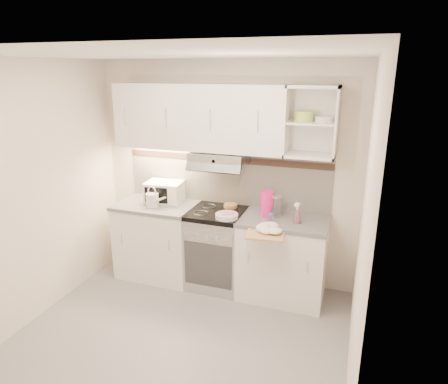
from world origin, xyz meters
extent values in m
plane|color=gray|center=(0.00, 0.00, 0.00)|extent=(3.00, 3.00, 0.00)
cube|color=beige|center=(0.00, 1.40, 1.25)|extent=(3.00, 0.04, 2.50)
cube|color=beige|center=(0.00, -1.40, 1.25)|extent=(3.00, 0.04, 2.50)
cube|color=beige|center=(-1.50, 0.00, 1.25)|extent=(0.04, 2.80, 2.50)
cube|color=beige|center=(1.50, 0.00, 1.25)|extent=(0.04, 2.80, 2.50)
cube|color=white|center=(0.00, 0.00, 2.50)|extent=(3.00, 2.80, 0.04)
cube|color=silver|center=(0.00, 1.39, 1.22)|extent=(2.40, 0.02, 0.64)
cube|color=#33221B|center=(0.00, 1.38, 1.42)|extent=(2.40, 0.01, 0.08)
cube|color=white|center=(-0.25, 1.23, 1.90)|extent=(1.90, 0.34, 0.70)
cube|color=white|center=(0.95, 1.23, 1.90)|extent=(0.50, 0.34, 0.70)
cylinder|color=#A3BD48|center=(0.87, 1.23, 1.95)|extent=(0.19, 0.19, 0.10)
cylinder|color=silver|center=(1.07, 1.23, 1.93)|extent=(0.18, 0.18, 0.06)
cube|color=#B7B7BC|center=(0.00, 1.20, 1.48)|extent=(0.60, 0.40, 0.12)
cube|color=white|center=(-0.75, 1.10, 0.43)|extent=(0.90, 0.60, 0.86)
cube|color=slate|center=(-0.75, 1.10, 0.88)|extent=(0.92, 0.62, 0.04)
cube|color=white|center=(0.75, 1.10, 0.43)|extent=(0.90, 0.60, 0.86)
cube|color=slate|center=(0.75, 1.10, 0.88)|extent=(0.92, 0.62, 0.04)
cube|color=#B7B7BC|center=(0.00, 1.10, 0.42)|extent=(0.60, 0.58, 0.85)
cube|color=black|center=(0.00, 1.10, 0.88)|extent=(0.60, 0.60, 0.05)
cube|color=white|center=(-0.69, 1.22, 1.02)|extent=(0.45, 0.35, 0.24)
cube|color=black|center=(-0.69, 1.07, 1.02)|extent=(0.27, 0.04, 0.18)
cylinder|color=silver|center=(-0.75, 1.01, 0.98)|extent=(0.14, 0.14, 0.15)
cone|color=silver|center=(-0.64, 0.98, 1.00)|extent=(0.20, 0.09, 0.12)
torus|color=silver|center=(-0.75, 1.01, 1.08)|extent=(0.13, 0.05, 0.13)
cylinder|color=silver|center=(0.17, 0.93, 0.91)|extent=(0.24, 0.24, 0.01)
cylinder|color=silver|center=(0.17, 0.93, 0.92)|extent=(0.24, 0.24, 0.01)
cylinder|color=silver|center=(0.17, 0.93, 0.94)|extent=(0.24, 0.24, 0.01)
cube|color=silver|center=(0.17, 0.93, 0.95)|extent=(0.15, 0.05, 0.01)
cylinder|color=#A77C44|center=(0.11, 1.26, 0.92)|extent=(0.15, 0.15, 0.04)
cylinder|color=#D51972|center=(0.55, 1.13, 1.04)|extent=(0.14, 0.14, 0.27)
cube|color=#D51972|center=(0.62, 1.11, 1.07)|extent=(0.03, 0.04, 0.11)
cylinder|color=white|center=(0.64, 1.15, 1.01)|extent=(0.12, 0.12, 0.22)
cylinder|color=#B7B7BC|center=(0.64, 1.15, 1.13)|extent=(0.13, 0.13, 0.02)
cylinder|color=silver|center=(0.63, 0.99, 0.93)|extent=(0.05, 0.05, 0.07)
cylinder|color=blue|center=(0.63, 0.99, 0.98)|extent=(0.06, 0.06, 0.02)
cone|color=pink|center=(0.89, 1.03, 0.97)|extent=(0.09, 0.09, 0.14)
cube|color=#A88A52|center=(0.64, 0.72, 0.87)|extent=(0.40, 0.37, 0.02)
camera|label=1|loc=(1.42, -2.78, 2.40)|focal=32.00mm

